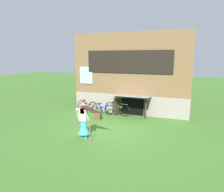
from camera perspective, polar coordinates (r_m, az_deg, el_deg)
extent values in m
plane|color=#3D6B28|center=(10.15, -0.36, -9.61)|extent=(60.00, 60.00, 0.00)
cube|color=gray|center=(15.32, 7.32, -0.17)|extent=(7.31, 5.55, 1.24)
cube|color=brown|center=(15.04, 7.56, 9.26)|extent=(7.31, 5.55, 3.78)
cube|color=black|center=(12.31, 4.58, 9.63)|extent=(5.26, 0.08, 1.34)
cube|color=#9EB7C6|center=(12.33, 4.61, 9.63)|extent=(5.10, 0.04, 1.22)
cube|color=#9EB7C6|center=(13.43, -7.28, 5.83)|extent=(0.90, 0.06, 1.10)
cube|color=black|center=(12.62, 5.83, -3.01)|extent=(1.40, 0.03, 1.05)
cube|color=#3D2B1E|center=(12.59, 1.75, -2.99)|extent=(0.28, 0.68, 1.05)
cube|color=#3D2B1E|center=(12.17, 9.37, -3.63)|extent=(0.25, 0.69, 1.05)
cube|color=gray|center=(11.95, 5.25, -0.02)|extent=(2.31, 1.09, 0.18)
cylinder|color=teal|center=(9.19, -8.42, -9.28)|extent=(0.14, 0.14, 0.81)
cylinder|color=teal|center=(9.12, -7.53, -9.42)|extent=(0.14, 0.14, 0.81)
cone|color=teal|center=(9.11, -8.00, -8.63)|extent=(0.52, 0.52, 0.61)
cube|color=beige|center=(8.94, -8.10, -5.18)|extent=(0.34, 0.20, 0.57)
cylinder|color=beige|center=(8.95, -9.65, -5.02)|extent=(0.17, 0.32, 0.53)
cylinder|color=beige|center=(8.75, -7.14, -5.33)|extent=(0.17, 0.32, 0.53)
cube|color=maroon|center=(8.83, -8.32, -3.80)|extent=(0.20, 0.08, 0.36)
sphere|color=#D8AD8E|center=(8.84, -8.17, -2.71)|extent=(0.22, 0.22, 0.22)
pyramid|color=#E54C7F|center=(8.27, -8.69, -5.25)|extent=(1.17, 1.05, 0.53)
cylinder|color=beige|center=(8.60, -6.81, -6.51)|extent=(0.01, 0.72, 0.45)
cylinder|color=#E54C7F|center=(8.72, -6.27, -10.47)|extent=(0.03, 0.03, 0.79)
torus|color=black|center=(12.33, 3.47, -4.03)|extent=(0.75, 0.20, 0.75)
torus|color=black|center=(12.84, -0.56, -3.40)|extent=(0.75, 0.20, 0.75)
cylinder|color=#287A3D|center=(12.53, 1.42, -2.85)|extent=(0.76, 0.19, 0.04)
cylinder|color=#287A3D|center=(12.56, 1.42, -3.40)|extent=(0.83, 0.21, 0.30)
cylinder|color=#287A3D|center=(12.65, 0.42, -2.70)|extent=(0.04, 0.04, 0.42)
cube|color=black|center=(12.61, 0.42, -1.76)|extent=(0.20, 0.08, 0.05)
cylinder|color=#287A3D|center=(12.24, 3.49, -2.35)|extent=(0.44, 0.12, 0.03)
torus|color=black|center=(12.61, -0.79, -3.90)|extent=(0.65, 0.08, 0.65)
torus|color=black|center=(12.99, -4.32, -3.48)|extent=(0.65, 0.08, 0.65)
cylinder|color=#284CB2|center=(12.76, -2.59, -2.97)|extent=(0.66, 0.08, 0.04)
cylinder|color=#284CB2|center=(12.78, -2.58, -3.43)|extent=(0.72, 0.08, 0.27)
cylinder|color=#284CB2|center=(12.85, -3.46, -2.87)|extent=(0.04, 0.04, 0.36)
cube|color=black|center=(12.81, -3.47, -2.08)|extent=(0.20, 0.08, 0.05)
cylinder|color=#284CB2|center=(12.53, -0.79, -2.50)|extent=(0.44, 0.06, 0.03)
torus|color=black|center=(13.12, -5.36, -3.23)|extent=(0.70, 0.18, 0.71)
torus|color=black|center=(13.70, -8.60, -2.69)|extent=(0.70, 0.18, 0.71)
cylinder|color=black|center=(13.36, -7.04, -2.20)|extent=(0.72, 0.17, 0.04)
cylinder|color=black|center=(13.39, -7.02, -2.68)|extent=(0.78, 0.18, 0.29)
cylinder|color=black|center=(13.51, -7.84, -2.07)|extent=(0.04, 0.04, 0.40)
cube|color=black|center=(13.46, -7.86, -1.25)|extent=(0.20, 0.08, 0.05)
cylinder|color=black|center=(13.03, -5.39, -1.75)|extent=(0.44, 0.11, 0.03)
cube|color=brown|center=(11.80, -3.95, -5.76)|extent=(0.36, 0.31, 0.35)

